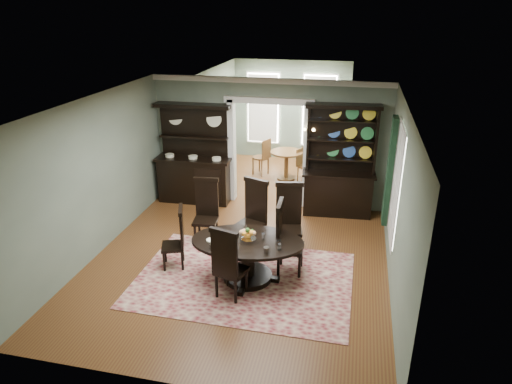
{
  "coord_description": "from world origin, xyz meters",
  "views": [
    {
      "loc": [
        1.95,
        -7.12,
        4.54
      ],
      "look_at": [
        0.23,
        0.6,
        1.24
      ],
      "focal_mm": 32.0,
      "sensor_mm": 36.0,
      "label": 1
    }
  ],
  "objects_px": {
    "dining_table": "(248,252)",
    "sideboard": "(195,168)",
    "welsh_dresser": "(339,176)",
    "parlor_table": "(286,161)"
  },
  "relations": [
    {
      "from": "dining_table",
      "to": "sideboard",
      "type": "height_order",
      "value": "sideboard"
    },
    {
      "from": "sideboard",
      "to": "welsh_dresser",
      "type": "distance_m",
      "value": 3.44
    },
    {
      "from": "welsh_dresser",
      "to": "parlor_table",
      "type": "xyz_separation_m",
      "value": [
        -1.49,
        1.86,
        -0.39
      ]
    },
    {
      "from": "dining_table",
      "to": "welsh_dresser",
      "type": "relative_size",
      "value": 0.81
    },
    {
      "from": "sideboard",
      "to": "welsh_dresser",
      "type": "bearing_deg",
      "value": -1.79
    },
    {
      "from": "welsh_dresser",
      "to": "parlor_table",
      "type": "relative_size",
      "value": 2.89
    },
    {
      "from": "parlor_table",
      "to": "dining_table",
      "type": "bearing_deg",
      "value": -88.65
    },
    {
      "from": "sideboard",
      "to": "parlor_table",
      "type": "height_order",
      "value": "sideboard"
    },
    {
      "from": "parlor_table",
      "to": "sideboard",
      "type": "bearing_deg",
      "value": -136.34
    },
    {
      "from": "dining_table",
      "to": "parlor_table",
      "type": "relative_size",
      "value": 2.32
    }
  ]
}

